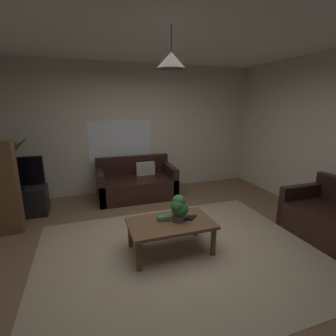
% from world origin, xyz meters
% --- Properties ---
extents(floor, '(5.55, 5.12, 0.02)m').
position_xyz_m(floor, '(0.00, 0.00, -0.01)').
color(floor, brown).
rests_on(floor, ground).
extents(rug, '(3.61, 2.81, 0.01)m').
position_xyz_m(rug, '(0.00, -0.20, 0.00)').
color(rug, tan).
rests_on(rug, ground).
extents(wall_back, '(5.67, 0.06, 2.74)m').
position_xyz_m(wall_back, '(0.00, 2.59, 1.37)').
color(wall_back, beige).
rests_on(wall_back, ground).
extents(ceiling, '(5.55, 5.12, 0.02)m').
position_xyz_m(ceiling, '(0.00, 0.00, 2.75)').
color(ceiling, white).
extents(window_pane, '(1.35, 0.01, 0.91)m').
position_xyz_m(window_pane, '(-0.32, 2.56, 1.12)').
color(window_pane, white).
extents(couch_under_window, '(1.57, 0.86, 0.82)m').
position_xyz_m(couch_under_window, '(-0.10, 2.07, 0.27)').
color(couch_under_window, black).
rests_on(couch_under_window, ground).
extents(coffee_table, '(1.10, 0.66, 0.42)m').
position_xyz_m(coffee_table, '(-0.09, -0.08, 0.36)').
color(coffee_table, brown).
rests_on(coffee_table, ground).
extents(book_on_table_0, '(0.16, 0.13, 0.03)m').
position_xyz_m(book_on_table_0, '(-0.17, 0.01, 0.44)').
color(book_on_table_0, '#387247').
rests_on(book_on_table_0, coffee_table).
extents(book_on_table_1, '(0.16, 0.12, 0.03)m').
position_xyz_m(book_on_table_1, '(-0.16, 0.02, 0.46)').
color(book_on_table_1, '#387247').
rests_on(book_on_table_1, coffee_table).
extents(remote_on_table_0, '(0.15, 0.14, 0.02)m').
position_xyz_m(remote_on_table_0, '(0.15, -0.06, 0.43)').
color(remote_on_table_0, black).
rests_on(remote_on_table_0, coffee_table).
extents(remote_on_table_1, '(0.16, 0.14, 0.02)m').
position_xyz_m(remote_on_table_1, '(0.22, -0.07, 0.43)').
color(remote_on_table_1, black).
rests_on(remote_on_table_1, coffee_table).
extents(potted_plant_on_table, '(0.24, 0.23, 0.35)m').
position_xyz_m(potted_plant_on_table, '(0.03, -0.06, 0.60)').
color(potted_plant_on_table, '#4C4C51').
rests_on(potted_plant_on_table, coffee_table).
extents(tv_stand, '(0.90, 0.44, 0.50)m').
position_xyz_m(tv_stand, '(-2.23, 1.81, 0.25)').
color(tv_stand, black).
rests_on(tv_stand, ground).
extents(tv, '(0.90, 0.16, 0.56)m').
position_xyz_m(tv, '(-2.23, 1.79, 0.79)').
color(tv, black).
rests_on(tv, tv_stand).
extents(potted_palm_corner, '(0.72, 0.81, 1.41)m').
position_xyz_m(potted_palm_corner, '(-2.35, 2.26, 0.59)').
color(potted_palm_corner, brown).
rests_on(potted_palm_corner, ground).
extents(pendant_lamp, '(0.33, 0.33, 0.44)m').
position_xyz_m(pendant_lamp, '(-0.09, -0.08, 2.39)').
color(pendant_lamp, black).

